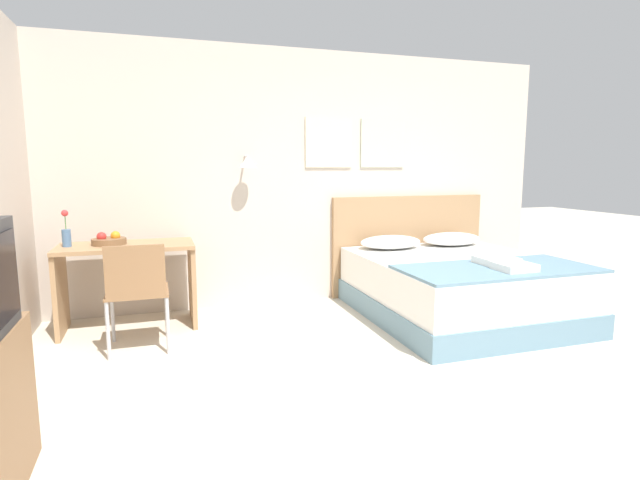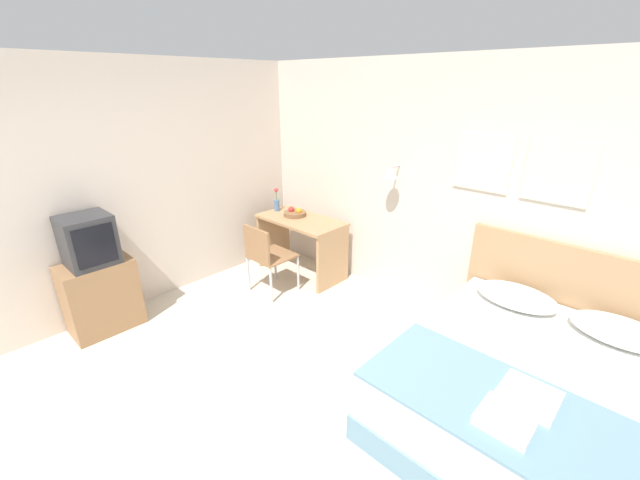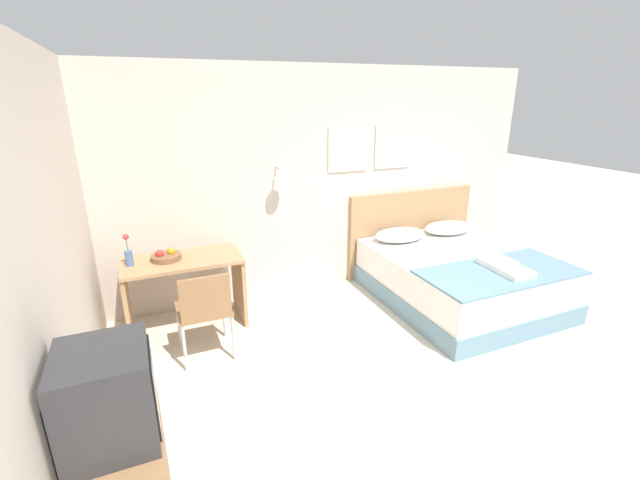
{
  "view_description": "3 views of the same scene",
  "coord_description": "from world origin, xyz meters",
  "px_view_note": "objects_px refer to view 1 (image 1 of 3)",
  "views": [
    {
      "loc": [
        -1.43,
        -2.34,
        1.46
      ],
      "look_at": [
        -0.23,
        1.3,
        0.89
      ],
      "focal_mm": 28.0,
      "sensor_mm": 36.0,
      "label": 1
    },
    {
      "loc": [
        1.75,
        -0.93,
        2.4
      ],
      "look_at": [
        -0.6,
        1.55,
        1.01
      ],
      "focal_mm": 22.0,
      "sensor_mm": 36.0,
      "label": 2
    },
    {
      "loc": [
        -2.0,
        -1.85,
        2.34
      ],
      "look_at": [
        -0.43,
        1.78,
        0.97
      ],
      "focal_mm": 24.0,
      "sensor_mm": 36.0,
      "label": 3
    }
  ],
  "objects_px": {
    "folded_towel_near_foot": "(496,260)",
    "desk_chair": "(137,287)",
    "throw_blanket": "(498,269)",
    "bed": "(458,288)",
    "desk": "(128,270)",
    "pillow_left": "(391,242)",
    "pillow_right": "(452,239)",
    "folded_towel_mid_bed": "(515,267)",
    "fruit_bowl": "(109,240)",
    "headboard": "(408,244)",
    "flower_vase": "(66,234)"
  },
  "relations": [
    {
      "from": "pillow_right",
      "to": "throw_blanket",
      "type": "bearing_deg",
      "value": -106.16
    },
    {
      "from": "flower_vase",
      "to": "folded_towel_near_foot",
      "type": "bearing_deg",
      "value": -16.99
    },
    {
      "from": "pillow_right",
      "to": "folded_towel_near_foot",
      "type": "relative_size",
      "value": 2.09
    },
    {
      "from": "pillow_left",
      "to": "flower_vase",
      "type": "relative_size",
      "value": 2.11
    },
    {
      "from": "pillow_right",
      "to": "folded_towel_mid_bed",
      "type": "relative_size",
      "value": 2.31
    },
    {
      "from": "pillow_left",
      "to": "pillow_right",
      "type": "relative_size",
      "value": 1.0
    },
    {
      "from": "folded_towel_near_foot",
      "to": "throw_blanket",
      "type": "bearing_deg",
      "value": -121.31
    },
    {
      "from": "headboard",
      "to": "flower_vase",
      "type": "bearing_deg",
      "value": -173.98
    },
    {
      "from": "bed",
      "to": "flower_vase",
      "type": "xyz_separation_m",
      "value": [
        -3.49,
        0.66,
        0.6
      ]
    },
    {
      "from": "throw_blanket",
      "to": "flower_vase",
      "type": "xyz_separation_m",
      "value": [
        -3.49,
        1.23,
        0.29
      ]
    },
    {
      "from": "pillow_right",
      "to": "desk_chair",
      "type": "bearing_deg",
      "value": -167.11
    },
    {
      "from": "fruit_bowl",
      "to": "flower_vase",
      "type": "bearing_deg",
      "value": -176.5
    },
    {
      "from": "pillow_left",
      "to": "desk",
      "type": "xyz_separation_m",
      "value": [
        -2.64,
        -0.08,
        -0.12
      ]
    },
    {
      "from": "flower_vase",
      "to": "desk",
      "type": "bearing_deg",
      "value": -1.25
    },
    {
      "from": "folded_towel_near_foot",
      "to": "desk_chair",
      "type": "xyz_separation_m",
      "value": [
        -3.0,
        0.41,
        -0.1
      ]
    },
    {
      "from": "desk",
      "to": "fruit_bowl",
      "type": "relative_size",
      "value": 3.95
    },
    {
      "from": "folded_towel_mid_bed",
      "to": "desk",
      "type": "height_order",
      "value": "desk"
    },
    {
      "from": "folded_towel_near_foot",
      "to": "folded_towel_mid_bed",
      "type": "relative_size",
      "value": 1.1
    },
    {
      "from": "headboard",
      "to": "pillow_right",
      "type": "relative_size",
      "value": 2.76
    },
    {
      "from": "folded_towel_near_foot",
      "to": "desk_chair",
      "type": "relative_size",
      "value": 0.37
    },
    {
      "from": "headboard",
      "to": "fruit_bowl",
      "type": "distance_m",
      "value": 3.19
    },
    {
      "from": "headboard",
      "to": "pillow_left",
      "type": "relative_size",
      "value": 2.76
    },
    {
      "from": "throw_blanket",
      "to": "fruit_bowl",
      "type": "height_order",
      "value": "fruit_bowl"
    },
    {
      "from": "pillow_left",
      "to": "desk",
      "type": "height_order",
      "value": "desk"
    },
    {
      "from": "headboard",
      "to": "pillow_left",
      "type": "bearing_deg",
      "value": -141.35
    },
    {
      "from": "bed",
      "to": "desk",
      "type": "xyz_separation_m",
      "value": [
        -3.02,
        0.65,
        0.24
      ]
    },
    {
      "from": "desk",
      "to": "pillow_right",
      "type": "bearing_deg",
      "value": 1.31
    },
    {
      "from": "folded_towel_near_foot",
      "to": "desk",
      "type": "distance_m",
      "value": 3.29
    },
    {
      "from": "headboard",
      "to": "folded_towel_near_foot",
      "type": "height_order",
      "value": "headboard"
    },
    {
      "from": "pillow_left",
      "to": "desk_chair",
      "type": "relative_size",
      "value": 0.77
    },
    {
      "from": "pillow_right",
      "to": "desk",
      "type": "xyz_separation_m",
      "value": [
        -3.39,
        -0.08,
        -0.12
      ]
    },
    {
      "from": "bed",
      "to": "desk_chair",
      "type": "bearing_deg",
      "value": -179.39
    },
    {
      "from": "folded_towel_near_foot",
      "to": "desk",
      "type": "height_order",
      "value": "desk"
    },
    {
      "from": "desk",
      "to": "flower_vase",
      "type": "height_order",
      "value": "flower_vase"
    },
    {
      "from": "folded_towel_mid_bed",
      "to": "desk_chair",
      "type": "distance_m",
      "value": 3.05
    },
    {
      "from": "headboard",
      "to": "desk",
      "type": "xyz_separation_m",
      "value": [
        -3.02,
        -0.38,
        -0.03
      ]
    },
    {
      "from": "pillow_right",
      "to": "headboard",
      "type": "bearing_deg",
      "value": 141.35
    },
    {
      "from": "headboard",
      "to": "flower_vase",
      "type": "height_order",
      "value": "headboard"
    },
    {
      "from": "desk",
      "to": "pillow_left",
      "type": "bearing_deg",
      "value": 1.69
    },
    {
      "from": "throw_blanket",
      "to": "folded_towel_near_foot",
      "type": "bearing_deg",
      "value": 58.69
    },
    {
      "from": "bed",
      "to": "pillow_left",
      "type": "bearing_deg",
      "value": 117.5
    },
    {
      "from": "pillow_left",
      "to": "pillow_right",
      "type": "distance_m",
      "value": 0.75
    },
    {
      "from": "pillow_right",
      "to": "desk_chair",
      "type": "relative_size",
      "value": 0.77
    },
    {
      "from": "throw_blanket",
      "to": "fruit_bowl",
      "type": "distance_m",
      "value": 3.41
    },
    {
      "from": "pillow_left",
      "to": "fruit_bowl",
      "type": "height_order",
      "value": "fruit_bowl"
    },
    {
      "from": "headboard",
      "to": "pillow_right",
      "type": "distance_m",
      "value": 0.49
    },
    {
      "from": "desk_chair",
      "to": "fruit_bowl",
      "type": "xyz_separation_m",
      "value": [
        -0.24,
        0.71,
        0.28
      ]
    },
    {
      "from": "throw_blanket",
      "to": "desk",
      "type": "relative_size",
      "value": 1.46
    },
    {
      "from": "bed",
      "to": "fruit_bowl",
      "type": "xyz_separation_m",
      "value": [
        -3.16,
        0.68,
        0.52
      ]
    },
    {
      "from": "pillow_right",
      "to": "flower_vase",
      "type": "xyz_separation_m",
      "value": [
        -3.87,
        -0.07,
        0.23
      ]
    }
  ]
}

